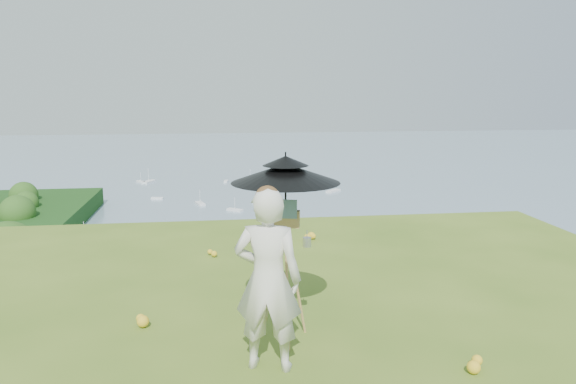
{
  "coord_description": "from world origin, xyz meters",
  "views": [
    {
      "loc": [
        0.62,
        -3.89,
        2.57
      ],
      "look_at": [
        1.66,
        3.96,
        1.1
      ],
      "focal_mm": 35.0,
      "sensor_mm": 36.0,
      "label": 1
    }
  ],
  "objects": [
    {
      "name": "harbor_town",
      "position": [
        0.0,
        75.0,
        -29.5
      ],
      "size": [
        110.0,
        22.0,
        5.0
      ],
      "primitive_type": null,
      "color": "silver",
      "rests_on": "shoreline_tier"
    },
    {
      "name": "slope_trees",
      "position": [
        0.0,
        35.0,
        -15.0
      ],
      "size": [
        110.0,
        50.0,
        6.0
      ],
      "primitive_type": null,
      "color": "#294F17",
      "rests_on": "forest_slope"
    },
    {
      "name": "moored_boats",
      "position": [
        -12.5,
        161.0,
        -33.65
      ],
      "size": [
        140.0,
        140.0,
        0.7
      ],
      "primitive_type": null,
      "color": "white",
      "rests_on": "bay_water"
    },
    {
      "name": "painter_cap",
      "position": [
        1.08,
        0.96,
        1.66
      ],
      "size": [
        0.26,
        0.3,
        0.1
      ],
      "primitive_type": null,
      "rotation": [
        0.0,
        0.0,
        -0.18
      ],
      "color": "#C26A7A",
      "rests_on": "painter"
    },
    {
      "name": "painter",
      "position": [
        1.08,
        0.96,
        0.86
      ],
      "size": [
        0.71,
        0.57,
        1.71
      ],
      "primitive_type": "imported",
      "rotation": [
        0.0,
        0.0,
        2.86
      ],
      "color": "silver",
      "rests_on": "ground"
    },
    {
      "name": "field_easel",
      "position": [
        1.31,
        1.53,
        0.75
      ],
      "size": [
        0.69,
        0.69,
        1.49
      ],
      "primitive_type": null,
      "rotation": [
        0.0,
        0.0,
        -0.26
      ],
      "color": "#AE8449",
      "rests_on": "ground"
    },
    {
      "name": "bay_water",
      "position": [
        0.0,
        240.0,
        -34.0
      ],
      "size": [
        700.0,
        700.0,
        0.0
      ],
      "primitive_type": "plane",
      "color": "#7596A8",
      "rests_on": "ground"
    },
    {
      "name": "sun_umbrella",
      "position": [
        1.32,
        1.56,
        1.59
      ],
      "size": [
        1.37,
        1.37,
        0.73
      ],
      "primitive_type": null,
      "rotation": [
        0.0,
        0.0,
        -0.3
      ],
      "color": "black",
      "rests_on": "field_easel"
    },
    {
      "name": "shoreline_tier",
      "position": [
        0.0,
        75.0,
        -36.0
      ],
      "size": [
        170.0,
        28.0,
        8.0
      ],
      "primitive_type": "cube",
      "color": "#666351",
      "rests_on": "bay_water"
    }
  ]
}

